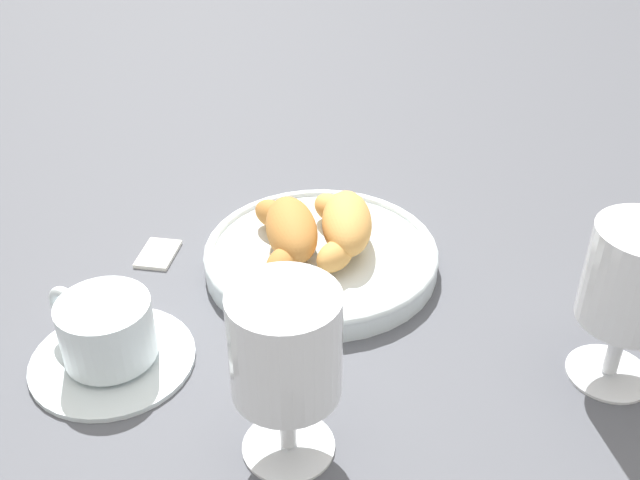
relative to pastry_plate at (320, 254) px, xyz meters
The scene contains 8 objects.
ground_plane 0.03m from the pastry_plate, 96.13° to the right, with size 2.20×2.20×0.00m, color #4C4F56.
pastry_plate is the anchor object (origin of this frame).
croissant_large 0.04m from the pastry_plate, 98.75° to the right, with size 0.13×0.09×0.04m.
croissant_small 0.04m from the pastry_plate, 79.82° to the left, with size 0.13×0.08×0.04m.
coffee_cup_near 0.22m from the pastry_plate, 108.07° to the left, with size 0.14×0.14×0.06m.
juice_glass_left 0.29m from the pastry_plate, 143.27° to the right, with size 0.08×0.08×0.14m.
juice_glass_right 0.24m from the pastry_plate, 154.00° to the left, with size 0.08×0.08×0.14m.
sugar_packet 0.16m from the pastry_plate, 63.84° to the left, with size 0.05×0.03×0.01m, color white.
Camera 1 is at (-0.56, 0.23, 0.43)m, focal length 41.83 mm.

